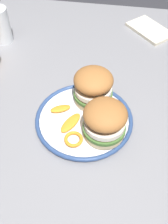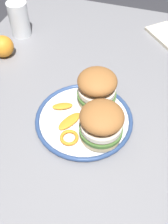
{
  "view_description": "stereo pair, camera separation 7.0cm",
  "coord_description": "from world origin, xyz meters",
  "px_view_note": "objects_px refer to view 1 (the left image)",
  "views": [
    {
      "loc": [
        0.51,
        0.1,
        1.29
      ],
      "look_at": [
        0.06,
        0.03,
        0.76
      ],
      "focal_mm": 42.69,
      "sensor_mm": 36.0,
      "label": 1
    },
    {
      "loc": [
        0.49,
        0.17,
        1.29
      ],
      "look_at": [
        0.06,
        0.03,
        0.76
      ],
      "focal_mm": 42.69,
      "sensor_mm": 36.0,
      "label": 2
    }
  ],
  "objects_px": {
    "dining_table": "(77,126)",
    "drinking_glass": "(0,28)",
    "sandwich_half_left": "(93,86)",
    "dinner_plate": "(84,119)",
    "sandwich_half_right": "(105,120)"
  },
  "relations": [
    {
      "from": "dining_table",
      "to": "dinner_plate",
      "type": "relative_size",
      "value": 4.44
    },
    {
      "from": "sandwich_half_left",
      "to": "drinking_glass",
      "type": "height_order",
      "value": "drinking_glass"
    },
    {
      "from": "dining_table",
      "to": "sandwich_half_left",
      "type": "height_order",
      "value": "sandwich_half_left"
    },
    {
      "from": "dinner_plate",
      "to": "sandwich_half_left",
      "type": "bearing_deg",
      "value": 168.49
    },
    {
      "from": "sandwich_half_left",
      "to": "drinking_glass",
      "type": "bearing_deg",
      "value": -125.09
    },
    {
      "from": "dining_table",
      "to": "drinking_glass",
      "type": "relative_size",
      "value": 9.56
    },
    {
      "from": "dinner_plate",
      "to": "sandwich_half_left",
      "type": "relative_size",
      "value": 1.92
    },
    {
      "from": "dining_table",
      "to": "dinner_plate",
      "type": "bearing_deg",
      "value": 28.66
    },
    {
      "from": "dining_table",
      "to": "sandwich_half_right",
      "type": "distance_m",
      "value": 0.22
    },
    {
      "from": "dining_table",
      "to": "sandwich_half_right",
      "type": "bearing_deg",
      "value": 41.84
    },
    {
      "from": "sandwich_half_right",
      "to": "dining_table",
      "type": "bearing_deg",
      "value": -138.16
    },
    {
      "from": "dinner_plate",
      "to": "dining_table",
      "type": "bearing_deg",
      "value": -151.34
    },
    {
      "from": "sandwich_half_right",
      "to": "sandwich_half_left",
      "type": "bearing_deg",
      "value": -158.85
    },
    {
      "from": "sandwich_half_left",
      "to": "sandwich_half_right",
      "type": "relative_size",
      "value": 0.94
    },
    {
      "from": "sandwich_half_right",
      "to": "drinking_glass",
      "type": "xyz_separation_m",
      "value": [
        -0.37,
        -0.41,
        -0.02
      ]
    }
  ]
}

